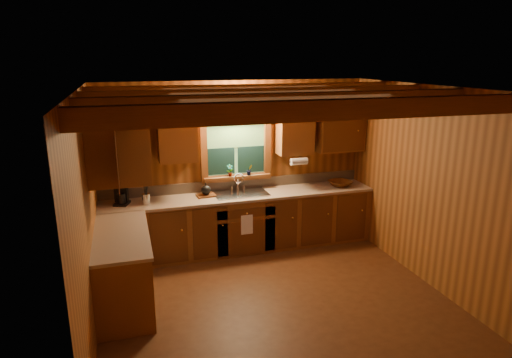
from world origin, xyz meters
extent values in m
plane|color=#4D2912|center=(0.00, 0.00, 0.00)|extent=(4.20, 4.20, 0.00)
plane|color=brown|center=(0.00, 0.00, 2.60)|extent=(4.20, 4.20, 0.00)
plane|color=brown|center=(0.00, 1.90, 1.30)|extent=(4.20, 0.00, 4.20)
plane|color=brown|center=(0.00, -1.90, 1.30)|extent=(4.20, 0.00, 4.20)
plane|color=brown|center=(-2.10, 0.00, 1.30)|extent=(0.00, 3.80, 3.80)
plane|color=brown|center=(2.10, 0.00, 1.30)|extent=(0.00, 3.80, 3.80)
cube|color=brown|center=(0.00, -1.20, 2.49)|extent=(4.20, 0.14, 0.18)
cube|color=brown|center=(0.00, -0.40, 2.49)|extent=(4.20, 0.14, 0.18)
cube|color=brown|center=(0.00, 0.40, 2.49)|extent=(4.20, 0.14, 0.18)
cube|color=brown|center=(0.00, 1.20, 2.49)|extent=(4.20, 0.14, 0.18)
cube|color=brown|center=(0.00, 1.59, 0.43)|extent=(4.20, 0.62, 0.86)
cube|color=brown|center=(-1.79, 0.48, 0.43)|extent=(0.62, 1.60, 0.86)
cube|color=#9F866D|center=(0.00, 1.59, 0.88)|extent=(4.20, 0.66, 0.04)
cube|color=#9F866D|center=(-1.78, 0.48, 0.88)|extent=(0.64, 1.60, 0.04)
cube|color=gray|center=(0.00, 1.89, 0.98)|extent=(4.20, 0.02, 0.16)
cube|color=white|center=(-1.47, 0.68, 0.43)|extent=(0.02, 0.60, 0.80)
cube|color=brown|center=(-1.70, 1.73, 1.84)|extent=(0.78, 0.34, 0.78)
cube|color=brown|center=(-0.92, 1.73, 1.84)|extent=(0.55, 0.34, 0.78)
cube|color=brown|center=(0.92, 1.73, 1.84)|extent=(0.55, 0.34, 0.78)
cube|color=brown|center=(1.70, 1.73, 1.84)|extent=(0.78, 0.34, 0.78)
cube|color=brown|center=(-1.93, 0.68, 1.84)|extent=(0.34, 1.10, 0.78)
cube|color=brown|center=(0.00, 1.86, 2.00)|extent=(1.12, 0.08, 0.10)
cube|color=brown|center=(0.00, 1.86, 1.10)|extent=(1.12, 0.08, 0.10)
cube|color=brown|center=(-0.51, 1.86, 1.55)|extent=(0.10, 0.08, 0.80)
cube|color=brown|center=(0.51, 1.86, 1.55)|extent=(0.10, 0.08, 0.80)
cube|color=#4B8036|center=(0.00, 1.90, 1.55)|extent=(0.92, 0.01, 0.80)
cube|color=black|center=(-0.24, 1.87, 1.37)|extent=(0.42, 0.02, 0.42)
cube|color=black|center=(0.24, 1.87, 1.37)|extent=(0.42, 0.02, 0.42)
cylinder|color=black|center=(0.00, 1.87, 1.57)|extent=(0.92, 0.01, 0.01)
cube|color=brown|center=(0.00, 1.82, 1.12)|extent=(1.06, 0.14, 0.04)
cylinder|color=black|center=(0.00, 1.86, 2.23)|extent=(0.08, 0.03, 0.08)
cylinder|color=black|center=(-0.10, 1.80, 2.23)|extent=(0.09, 0.17, 0.08)
cylinder|color=black|center=(0.10, 1.80, 2.23)|extent=(0.09, 0.17, 0.08)
sphere|color=#FFE0A5|center=(-0.16, 1.74, 2.16)|extent=(0.13, 0.13, 0.13)
sphere|color=#FFE0A5|center=(0.16, 1.74, 2.16)|extent=(0.13, 0.13, 0.13)
cylinder|color=white|center=(0.92, 1.53, 1.37)|extent=(0.27, 0.11, 0.11)
cube|color=white|center=(0.00, 1.26, 0.52)|extent=(0.18, 0.01, 0.30)
cube|color=silver|center=(0.00, 1.60, 0.91)|extent=(0.82, 0.48, 0.02)
cube|color=#262628|center=(-0.19, 1.60, 0.84)|extent=(0.34, 0.40, 0.14)
cube|color=#262628|center=(0.19, 1.60, 0.84)|extent=(0.34, 0.40, 0.14)
cylinder|color=silver|center=(0.00, 1.78, 1.01)|extent=(0.04, 0.04, 0.22)
torus|color=silver|center=(0.00, 1.72, 1.12)|extent=(0.16, 0.02, 0.16)
cube|color=black|center=(-1.76, 1.61, 0.92)|extent=(0.18, 0.22, 0.03)
cube|color=black|center=(-1.76, 1.68, 1.07)|extent=(0.18, 0.08, 0.31)
cube|color=black|center=(-1.76, 1.59, 1.21)|extent=(0.18, 0.20, 0.04)
cylinder|color=black|center=(-1.76, 1.58, 1.00)|extent=(0.11, 0.11, 0.13)
cylinder|color=silver|center=(-1.42, 1.55, 0.97)|extent=(0.12, 0.12, 0.15)
cylinder|color=black|center=(-1.44, 1.54, 1.12)|extent=(0.03, 0.04, 0.22)
cylinder|color=black|center=(-1.42, 1.55, 1.12)|extent=(0.01, 0.01, 0.21)
cylinder|color=black|center=(-1.41, 1.56, 1.12)|extent=(0.03, 0.04, 0.22)
cylinder|color=black|center=(-1.40, 1.57, 1.12)|extent=(0.04, 0.06, 0.21)
cube|color=#522A11|center=(-0.53, 1.65, 0.91)|extent=(0.30, 0.23, 0.02)
sphere|color=black|center=(-0.53, 1.65, 1.00)|extent=(0.15, 0.15, 0.15)
cylinder|color=black|center=(-0.53, 1.65, 1.09)|extent=(0.02, 0.02, 0.04)
imported|color=#48230C|center=(1.66, 1.55, 0.95)|extent=(0.44, 0.44, 0.09)
imported|color=#522A11|center=(-0.12, 1.79, 1.24)|extent=(0.11, 0.09, 0.20)
imported|color=#522A11|center=(0.19, 1.78, 1.22)|extent=(0.11, 0.09, 0.17)
camera|label=1|loc=(-1.67, -4.69, 2.92)|focal=31.08mm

